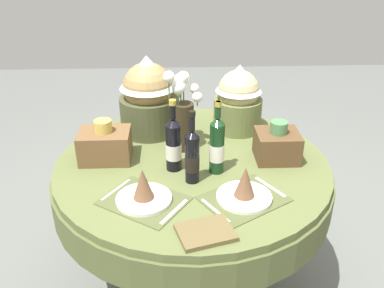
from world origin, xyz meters
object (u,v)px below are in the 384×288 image
at_px(wine_bottle_centre, 192,156).
at_px(woven_basket_side_right, 277,145).
at_px(place_setting_left, 144,192).
at_px(woven_basket_side_left, 105,144).
at_px(wine_bottle_left, 173,144).
at_px(book_on_table, 205,232).
at_px(gift_tub_back_left, 148,93).
at_px(wine_bottle_right, 217,145).
at_px(dining_table, 192,184).
at_px(flower_vase, 183,113).
at_px(gift_tub_back_right, 238,96).
at_px(place_setting_right, 245,190).

height_order(wine_bottle_centre, woven_basket_side_right, wine_bottle_centre).
bearing_deg(place_setting_left, woven_basket_side_right, 28.07).
bearing_deg(wine_bottle_centre, woven_basket_side_left, 152.38).
xyz_separation_m(wine_bottle_left, book_on_table, (0.12, -0.49, -0.12)).
height_order(gift_tub_back_left, woven_basket_side_left, gift_tub_back_left).
distance_m(wine_bottle_centre, book_on_table, 0.40).
relative_size(wine_bottle_right, book_on_table, 1.71).
bearing_deg(woven_basket_side_left, gift_tub_back_left, 56.97).
bearing_deg(dining_table, flower_vase, 105.73).
bearing_deg(woven_basket_side_right, gift_tub_back_right, 113.02).
distance_m(place_setting_right, wine_bottle_right, 0.27).
bearing_deg(woven_basket_side_left, wine_bottle_centre, -27.62).
distance_m(wine_bottle_left, wine_bottle_centre, 0.14).
height_order(flower_vase, woven_basket_side_left, flower_vase).
distance_m(wine_bottle_right, gift_tub_back_left, 0.58).
bearing_deg(flower_vase, wine_bottle_right, -58.03).
height_order(dining_table, gift_tub_back_left, gift_tub_back_left).
distance_m(wine_bottle_left, gift_tub_back_right, 0.57).
bearing_deg(dining_table, wine_bottle_left, -144.41).
relative_size(wine_bottle_centre, book_on_table, 1.66).
distance_m(flower_vase, wine_bottle_centre, 0.33).
distance_m(wine_bottle_left, woven_basket_side_left, 0.36).
bearing_deg(wine_bottle_left, place_setting_left, -115.97).
height_order(wine_bottle_right, gift_tub_back_right, gift_tub_back_right).
bearing_deg(place_setting_right, gift_tub_back_left, 122.15).
bearing_deg(place_setting_left, wine_bottle_centre, 35.72).
bearing_deg(wine_bottle_right, wine_bottle_centre, -146.30).
bearing_deg(woven_basket_side_right, place_setting_left, -151.93).
height_order(place_setting_left, wine_bottle_centre, wine_bottle_centre).
bearing_deg(place_setting_right, woven_basket_side_left, 149.45).
bearing_deg(place_setting_right, wine_bottle_left, 138.11).
height_order(dining_table, place_setting_left, place_setting_left).
xyz_separation_m(gift_tub_back_left, woven_basket_side_right, (0.65, -0.35, -0.15)).
relative_size(wine_bottle_right, woven_basket_side_right, 1.71).
bearing_deg(flower_vase, place_setting_left, -110.93).
height_order(place_setting_left, flower_vase, flower_vase).
bearing_deg(book_on_table, flower_vase, 79.13).
distance_m(gift_tub_back_right, woven_basket_side_right, 0.40).
bearing_deg(flower_vase, place_setting_right, -62.44).
distance_m(wine_bottle_right, woven_basket_side_right, 0.34).
xyz_separation_m(flower_vase, gift_tub_back_left, (-0.19, 0.22, 0.03)).
distance_m(wine_bottle_left, gift_tub_back_left, 0.46).
distance_m(place_setting_right, book_on_table, 0.29).
relative_size(place_setting_right, wine_bottle_right, 1.18).
xyz_separation_m(wine_bottle_centre, gift_tub_back_right, (0.28, 0.54, 0.07)).
relative_size(gift_tub_back_left, gift_tub_back_right, 1.15).
distance_m(flower_vase, gift_tub_back_left, 0.29).
bearing_deg(dining_table, place_setting_right, -58.04).
height_order(dining_table, wine_bottle_right, wine_bottle_right).
relative_size(wine_bottle_right, gift_tub_back_left, 0.82).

